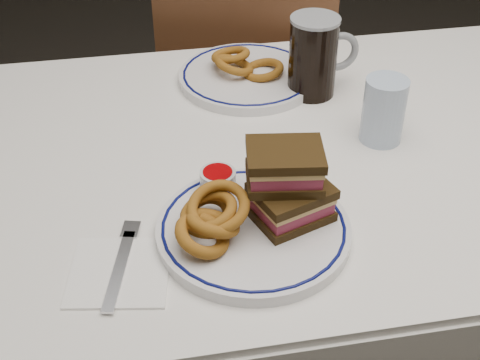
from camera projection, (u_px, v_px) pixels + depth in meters
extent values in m
cube|color=silver|center=(326.00, 151.00, 1.23)|extent=(1.26, 0.86, 0.03)
cylinder|color=#462C16|center=(65.00, 223.00, 1.65)|extent=(0.06, 0.06, 0.71)
cylinder|color=#462C16|center=(473.00, 176.00, 1.80)|extent=(0.06, 0.06, 0.71)
cube|color=silver|center=(274.00, 80.00, 1.62)|extent=(1.26, 0.01, 0.17)
cube|color=#462C16|center=(251.00, 93.00, 1.96)|extent=(0.55, 0.55, 0.04)
cylinder|color=#462C16|center=(312.00, 130.00, 2.24)|extent=(0.04, 0.04, 0.43)
cylinder|color=#462C16|center=(309.00, 201.00, 1.94)|extent=(0.04, 0.04, 0.43)
cylinder|color=#462C16|center=(199.00, 124.00, 2.27)|extent=(0.04, 0.04, 0.43)
cylinder|color=#462C16|center=(180.00, 192.00, 1.97)|extent=(0.04, 0.04, 0.43)
cube|color=#462C16|center=(244.00, 39.00, 1.64)|extent=(0.43, 0.15, 0.49)
cylinder|color=silver|center=(253.00, 231.00, 1.01)|extent=(0.30, 0.30, 0.02)
torus|color=#0A1051|center=(253.00, 226.00, 1.01)|extent=(0.28, 0.28, 0.01)
cube|color=black|center=(291.00, 213.00, 1.02)|extent=(0.14, 0.12, 0.01)
cube|color=#952B43|center=(291.00, 204.00, 1.01)|extent=(0.13, 0.11, 0.02)
cube|color=tan|center=(292.00, 197.00, 1.00)|extent=(0.13, 0.12, 0.01)
cube|color=black|center=(292.00, 191.00, 0.99)|extent=(0.14, 0.12, 0.01)
cube|color=black|center=(284.00, 178.00, 0.99)|extent=(0.12, 0.10, 0.01)
cube|color=#952B43|center=(285.00, 169.00, 0.98)|extent=(0.11, 0.10, 0.02)
cube|color=tan|center=(285.00, 161.00, 0.98)|extent=(0.12, 0.10, 0.01)
cube|color=black|center=(285.00, 154.00, 0.97)|extent=(0.12, 0.10, 0.01)
torus|color=brown|center=(209.00, 216.00, 1.01)|extent=(0.09, 0.09, 0.06)
torus|color=brown|center=(202.00, 235.00, 0.96)|extent=(0.09, 0.09, 0.06)
torus|color=brown|center=(213.00, 223.00, 0.96)|extent=(0.09, 0.08, 0.06)
torus|color=brown|center=(208.00, 211.00, 0.97)|extent=(0.09, 0.09, 0.04)
torus|color=brown|center=(218.00, 207.00, 0.96)|extent=(0.10, 0.09, 0.06)
cylinder|color=silver|center=(218.00, 180.00, 1.07)|extent=(0.06, 0.06, 0.03)
cylinder|color=#870205|center=(218.00, 175.00, 1.06)|extent=(0.05, 0.05, 0.01)
cylinder|color=black|center=(313.00, 57.00, 1.32)|extent=(0.10, 0.10, 0.16)
cylinder|color=gray|center=(316.00, 19.00, 1.27)|extent=(0.10, 0.10, 0.01)
torus|color=gray|center=(339.00, 52.00, 1.33)|extent=(0.08, 0.02, 0.08)
cylinder|color=#A8BDD8|center=(384.00, 110.00, 1.20)|extent=(0.08, 0.08, 0.12)
cylinder|color=silver|center=(248.00, 77.00, 1.40)|extent=(0.29, 0.29, 0.02)
torus|color=#0A1051|center=(248.00, 73.00, 1.39)|extent=(0.27, 0.27, 0.01)
torus|color=brown|center=(263.00, 70.00, 1.39)|extent=(0.09, 0.09, 0.04)
torus|color=brown|center=(234.00, 65.00, 1.38)|extent=(0.09, 0.09, 0.05)
torus|color=brown|center=(231.00, 55.00, 1.40)|extent=(0.09, 0.08, 0.04)
cube|color=white|center=(120.00, 272.00, 0.95)|extent=(0.16, 0.16, 0.00)
cube|color=silver|center=(119.00, 270.00, 0.95)|extent=(0.06, 0.16, 0.00)
cube|color=silver|center=(131.00, 230.00, 1.02)|extent=(0.03, 0.04, 0.00)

